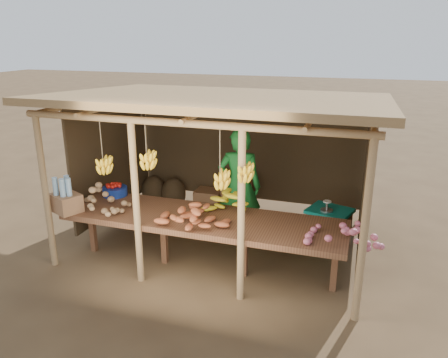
% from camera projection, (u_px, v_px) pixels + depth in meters
% --- Properties ---
extents(ground, '(60.00, 60.00, 0.00)m').
position_uv_depth(ground, '(224.00, 240.00, 7.09)').
color(ground, brown).
rests_on(ground, ground).
extents(stall_structure, '(4.70, 3.50, 2.43)m').
position_uv_depth(stall_structure, '(222.00, 124.00, 6.49)').
color(stall_structure, '#A78256').
rests_on(stall_structure, ground).
extents(counter, '(3.90, 1.05, 0.80)m').
position_uv_depth(counter, '(203.00, 221.00, 6.00)').
color(counter, brown).
rests_on(counter, ground).
extents(potato_heap, '(0.89, 0.54, 0.36)m').
position_uv_depth(potato_heap, '(97.00, 198.00, 6.15)').
color(potato_heap, '#93704B').
rests_on(potato_heap, counter).
extents(sweet_potato_heap, '(1.05, 0.81, 0.36)m').
position_uv_depth(sweet_potato_heap, '(192.00, 212.00, 5.68)').
color(sweet_potato_heap, '#A9502B').
rests_on(sweet_potato_heap, counter).
extents(onion_heap, '(0.98, 0.77, 0.36)m').
position_uv_depth(onion_heap, '(346.00, 230.00, 5.15)').
color(onion_heap, '#C96274').
rests_on(onion_heap, counter).
extents(banana_pile, '(0.75, 0.56, 0.35)m').
position_uv_depth(banana_pile, '(231.00, 200.00, 6.09)').
color(banana_pile, yellow).
rests_on(banana_pile, counter).
extents(tomato_basin, '(0.38, 0.38, 0.20)m').
position_uv_depth(tomato_basin, '(115.00, 190.00, 6.77)').
color(tomato_basin, navy).
rests_on(tomato_basin, counter).
extents(bottle_box, '(0.50, 0.46, 0.51)m').
position_uv_depth(bottle_box, '(66.00, 198.00, 6.12)').
color(bottle_box, '#906240').
rests_on(bottle_box, counter).
extents(vendor, '(0.73, 0.54, 1.85)m').
position_uv_depth(vendor, '(239.00, 187.00, 6.80)').
color(vendor, '#19742A').
rests_on(vendor, ground).
extents(tarp_crate, '(0.78, 0.72, 0.76)m').
position_uv_depth(tarp_crate, '(328.00, 225.00, 6.89)').
color(tarp_crate, brown).
rests_on(tarp_crate, ground).
extents(carton_stack, '(1.04, 0.40, 0.79)m').
position_uv_depth(carton_stack, '(227.00, 196.00, 8.08)').
color(carton_stack, '#906240').
rests_on(carton_stack, ground).
extents(burlap_sacks, '(0.91, 0.48, 0.64)m').
position_uv_depth(burlap_sacks, '(163.00, 190.00, 8.57)').
color(burlap_sacks, '#453420').
rests_on(burlap_sacks, ground).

